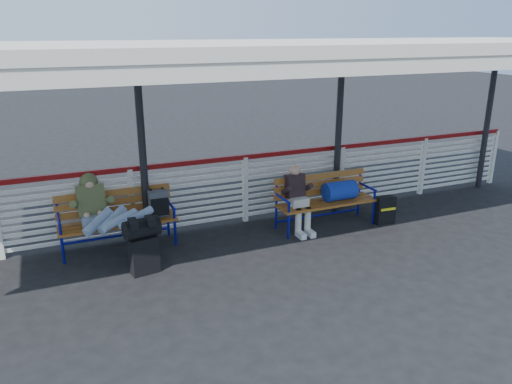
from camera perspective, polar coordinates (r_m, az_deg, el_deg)
name	(u,v)px	position (r m, az deg, el deg)	size (l,w,h in m)	color
ground	(293,264)	(7.55, 4.29, -8.15)	(60.00, 60.00, 0.00)	black
fence	(245,186)	(8.90, -1.23, 0.65)	(12.08, 0.08, 1.24)	silver
canopy	(271,50)	(7.55, 1.71, 15.89)	(12.60, 3.60, 3.16)	silver
luggage_stack	(143,244)	(7.27, -12.81, -5.77)	(0.54, 0.36, 0.82)	black
bench_left	(127,212)	(8.16, -14.49, -2.20)	(1.80, 0.56, 0.92)	#A4631F
bench_right	(332,193)	(8.85, 8.65, -0.14)	(1.80, 0.56, 0.92)	#A4631F
traveler_man	(110,215)	(7.73, -16.40, -2.52)	(0.93, 1.58, 0.77)	#828FAF
companion_person	(298,198)	(8.52, 4.83, -0.69)	(0.32, 0.66, 1.15)	beige
suitcase_side	(384,210)	(9.23, 14.46, -2.00)	(0.36, 0.23, 0.49)	black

